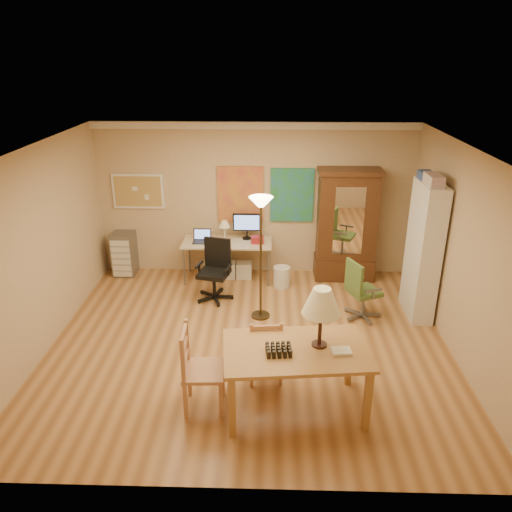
{
  "coord_description": "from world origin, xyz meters",
  "views": [
    {
      "loc": [
        0.27,
        -5.97,
        3.81
      ],
      "look_at": [
        0.09,
        0.3,
        1.2
      ],
      "focal_mm": 35.0,
      "sensor_mm": 36.0,
      "label": 1
    }
  ],
  "objects_px": {
    "office_chair_black": "(215,284)",
    "computer_desk": "(229,255)",
    "armoire": "(346,232)",
    "bookshelf": "(423,252)",
    "dining_table": "(305,336)",
    "office_chair_green": "(361,303)"
  },
  "relations": [
    {
      "from": "office_chair_black",
      "to": "computer_desk",
      "type": "bearing_deg",
      "value": 78.04
    },
    {
      "from": "armoire",
      "to": "bookshelf",
      "type": "bearing_deg",
      "value": -53.62
    },
    {
      "from": "office_chair_black",
      "to": "bookshelf",
      "type": "height_order",
      "value": "bookshelf"
    },
    {
      "from": "armoire",
      "to": "office_chair_black",
      "type": "bearing_deg",
      "value": -158.02
    },
    {
      "from": "office_chair_black",
      "to": "armoire",
      "type": "distance_m",
      "value": 2.46
    },
    {
      "from": "dining_table",
      "to": "office_chair_green",
      "type": "relative_size",
      "value": 1.77
    },
    {
      "from": "office_chair_green",
      "to": "bookshelf",
      "type": "height_order",
      "value": "bookshelf"
    },
    {
      "from": "dining_table",
      "to": "office_chair_black",
      "type": "relative_size",
      "value": 1.67
    },
    {
      "from": "dining_table",
      "to": "armoire",
      "type": "bearing_deg",
      "value": 75.33
    },
    {
      "from": "office_chair_black",
      "to": "bookshelf",
      "type": "distance_m",
      "value": 3.28
    },
    {
      "from": "office_chair_green",
      "to": "bookshelf",
      "type": "bearing_deg",
      "value": 10.93
    },
    {
      "from": "bookshelf",
      "to": "dining_table",
      "type": "bearing_deg",
      "value": -129.82
    },
    {
      "from": "dining_table",
      "to": "computer_desk",
      "type": "bearing_deg",
      "value": 107.79
    },
    {
      "from": "office_chair_green",
      "to": "bookshelf",
      "type": "distance_m",
      "value": 1.19
    },
    {
      "from": "computer_desk",
      "to": "office_chair_green",
      "type": "relative_size",
      "value": 1.64
    },
    {
      "from": "office_chair_black",
      "to": "bookshelf",
      "type": "relative_size",
      "value": 0.48
    },
    {
      "from": "office_chair_green",
      "to": "bookshelf",
      "type": "xyz_separation_m",
      "value": [
        0.88,
        0.17,
        0.78
      ]
    },
    {
      "from": "dining_table",
      "to": "office_chair_black",
      "type": "height_order",
      "value": "dining_table"
    },
    {
      "from": "dining_table",
      "to": "office_chair_black",
      "type": "xyz_separation_m",
      "value": [
        -1.28,
        2.66,
        -0.67
      ]
    },
    {
      "from": "bookshelf",
      "to": "computer_desk",
      "type": "bearing_deg",
      "value": 158.01
    },
    {
      "from": "dining_table",
      "to": "bookshelf",
      "type": "distance_m",
      "value": 2.94
    },
    {
      "from": "computer_desk",
      "to": "office_chair_green",
      "type": "distance_m",
      "value": 2.53
    }
  ]
}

